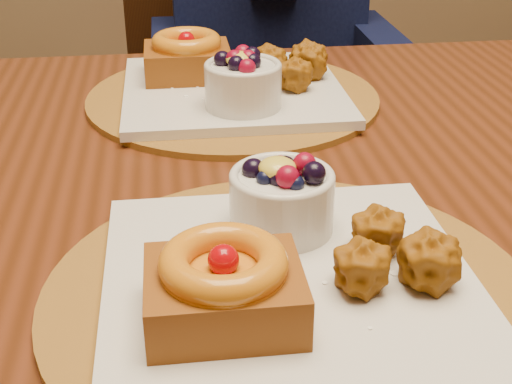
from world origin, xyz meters
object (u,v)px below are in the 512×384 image
dining_table (254,237)px  place_setting_far (231,83)px  place_setting_near (286,269)px  chair_far (208,104)px

dining_table → place_setting_far: 0.24m
place_setting_near → place_setting_far: place_setting_far is taller
place_setting_near → dining_table: bearing=89.3°
place_setting_far → chair_far: chair_far is taller
place_setting_near → place_setting_far: size_ratio=1.00×
place_setting_far → chair_far: (0.01, 0.71, -0.29)m
dining_table → place_setting_far: place_setting_far is taller
place_setting_far → chair_far: 0.77m
place_setting_near → place_setting_far: bearing=90.1°
place_setting_far → chair_far: bearing=89.3°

